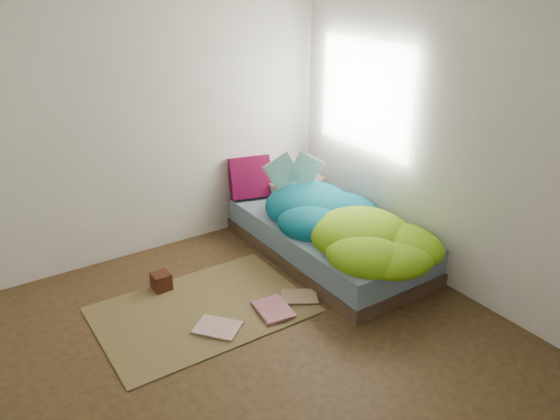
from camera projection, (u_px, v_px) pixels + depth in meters
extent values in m
cube|color=#3B2616|center=(255.00, 340.00, 3.95)|extent=(3.50, 3.50, 0.00)
cube|color=silver|center=(148.00, 114.00, 4.74)|extent=(3.50, 0.04, 2.60)
cube|color=silver|center=(486.00, 304.00, 2.09)|extent=(3.50, 0.04, 2.60)
cube|color=silver|center=(442.00, 129.00, 4.30)|extent=(0.04, 3.50, 2.60)
cube|color=white|center=(364.00, 96.00, 4.93)|extent=(0.01, 1.00, 1.20)
cube|color=#39281F|center=(327.00, 249.00, 5.09)|extent=(1.00, 2.00, 0.12)
cube|color=slate|center=(327.00, 233.00, 5.02)|extent=(0.98, 1.96, 0.22)
cube|color=brown|center=(202.00, 310.00, 4.29)|extent=(1.60, 1.10, 0.01)
cube|color=silver|center=(294.00, 185.00, 5.64)|extent=(0.68, 0.53, 0.13)
cube|color=#47042B|center=(250.00, 177.00, 5.44)|extent=(0.43, 0.23, 0.41)
cube|color=black|center=(161.00, 281.00, 4.53)|extent=(0.15, 0.15, 0.14)
imported|color=silver|center=(211.00, 337.00, 3.94)|extent=(0.38, 0.40, 0.02)
imported|color=#D17886|center=(259.00, 314.00, 4.21)|extent=(0.28, 0.36, 0.03)
imported|color=tan|center=(301.00, 304.00, 4.33)|extent=(0.35, 0.33, 0.02)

